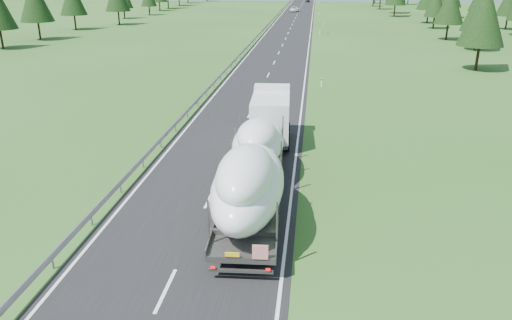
# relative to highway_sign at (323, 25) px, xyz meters

# --- Properties ---
(ground) EXTENTS (400.00, 400.00, 0.00)m
(ground) POSITION_rel_highway_sign_xyz_m (-7.20, -80.00, -1.81)
(ground) COLOR #284F1A
(ground) RESTS_ON ground
(road_surface) EXTENTS (10.00, 400.00, 0.02)m
(road_surface) POSITION_rel_highway_sign_xyz_m (-7.20, 20.00, -1.80)
(road_surface) COLOR black
(road_surface) RESTS_ON ground
(guardrail) EXTENTS (0.10, 400.00, 0.76)m
(guardrail) POSITION_rel_highway_sign_xyz_m (-12.50, 19.94, -1.21)
(guardrail) COLOR slate
(guardrail) RESTS_ON ground
(marker_posts) EXTENTS (0.13, 350.08, 1.00)m
(marker_posts) POSITION_rel_highway_sign_xyz_m (-0.70, 75.00, -1.27)
(marker_posts) COLOR silver
(marker_posts) RESTS_ON ground
(highway_sign) EXTENTS (0.08, 0.90, 2.60)m
(highway_sign) POSITION_rel_highway_sign_xyz_m (0.00, 0.00, 0.00)
(highway_sign) COLOR slate
(highway_sign) RESTS_ON ground
(boat_truck) EXTENTS (3.74, 21.39, 4.74)m
(boat_truck) POSITION_rel_highway_sign_xyz_m (-4.63, -79.23, 0.65)
(boat_truck) COLOR silver
(boat_truck) RESTS_ON ground
(distant_van) EXTENTS (2.89, 5.59, 1.51)m
(distant_van) POSITION_rel_highway_sign_xyz_m (-8.55, 60.24, -1.05)
(distant_van) COLOR white
(distant_van) RESTS_ON ground
(distant_car_dark) EXTENTS (1.67, 3.94, 1.33)m
(distant_car_dark) POSITION_rel_highway_sign_xyz_m (-5.24, 113.25, -1.14)
(distant_car_dark) COLOR black
(distant_car_dark) RESTS_ON ground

